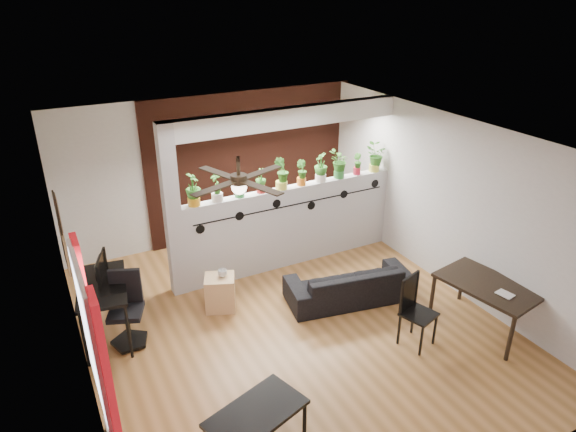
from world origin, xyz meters
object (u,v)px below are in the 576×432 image
Objects in this scene: potted_plant_0 at (193,189)px; potted_plant_2 at (239,183)px; potted_plant_6 at (321,166)px; coffee_table at (256,415)px; office_chair at (127,313)px; potted_plant_5 at (302,172)px; potted_plant_7 at (339,163)px; potted_plant_1 at (216,185)px; potted_plant_4 at (281,173)px; folding_chair at (414,304)px; sofa at (349,284)px; ceiling_fan at (239,182)px; computer_desk at (102,289)px; cup at (222,273)px; potted_plant_9 at (375,157)px; dining_table at (488,288)px; cube_shelf at (220,293)px; potted_plant_3 at (261,180)px; potted_plant_8 at (357,163)px.

potted_plant_0 is 0.70m from potted_plant_2.
potted_plant_6 is 4.24m from coffee_table.
potted_plant_5 is at bearing 15.91° from office_chair.
potted_plant_1 is at bearing 180.00° from potted_plant_7.
potted_plant_4 is 3.85m from coffee_table.
coffee_table is at bearing -133.08° from potted_plant_7.
potted_plant_2 is (0.70, -0.00, -0.04)m from potted_plant_0.
potted_plant_1 is at bearing 122.65° from folding_chair.
potted_plant_7 is 2.01m from sofa.
potted_plant_4 is 0.70m from potted_plant_6.
ceiling_fan is at bearing -144.00° from potted_plant_7.
folding_chair reaches higher than sofa.
potted_plant_7 is at bearing 46.92° from coffee_table.
sofa is at bearing -12.33° from computer_desk.
potted_plant_5 reaches higher than cup.
potted_plant_2 is at bearing 23.73° from office_chair.
potted_plant_1 reaches higher than computer_desk.
cup reaches higher than coffee_table.
cup is at bearing -163.42° from potted_plant_7.
computer_desk is at bearing -172.19° from potted_plant_9.
potted_plant_6 is (2.13, 1.80, -0.71)m from ceiling_fan.
potted_plant_6 is 0.99× the size of potted_plant_9.
sofa is at bearing 97.67° from folding_chair.
cube_shelf is at bearing 145.24° from dining_table.
potted_plant_5 is 0.70m from potted_plant_7.
ceiling_fan reaches higher than computer_desk.
potted_plant_0 reaches higher than office_chair.
potted_plant_0 reaches higher than cube_shelf.
potted_plant_3 is (0.35, 0.00, -0.01)m from potted_plant_2.
sofa is 1.85m from cup.
potted_plant_7 is 2.83m from cube_shelf.
potted_plant_0 is 0.44× the size of coffee_table.
office_chair is at bearing -165.68° from potted_plant_6.
cube_shelf is at bearing 136.08° from folding_chair.
potted_plant_6 is 0.70m from potted_plant_8.
potted_plant_4 is at bearing 49.84° from cube_shelf.
cube_shelf is at bearing -144.79° from potted_plant_3.
ceiling_fan is at bearing 162.61° from dining_table.
potted_plant_9 is at bearing -0.00° from potted_plant_5.
cube_shelf is at bearing -152.50° from potted_plant_4.
ceiling_fan reaches higher than office_chair.
folding_chair is at bearing -84.98° from potted_plant_5.
potted_plant_2 is 2.46m from potted_plant_9.
dining_table is at bearing -35.22° from cup.
sofa is at bearing -9.27° from office_chair.
potted_plant_8 reaches higher than computer_desk.
potted_plant_1 reaches higher than potted_plant_8.
potted_plant_0 reaches higher than computer_desk.
sofa is 3.43× the size of cube_shelf.
potted_plant_7 reaches higher than office_chair.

